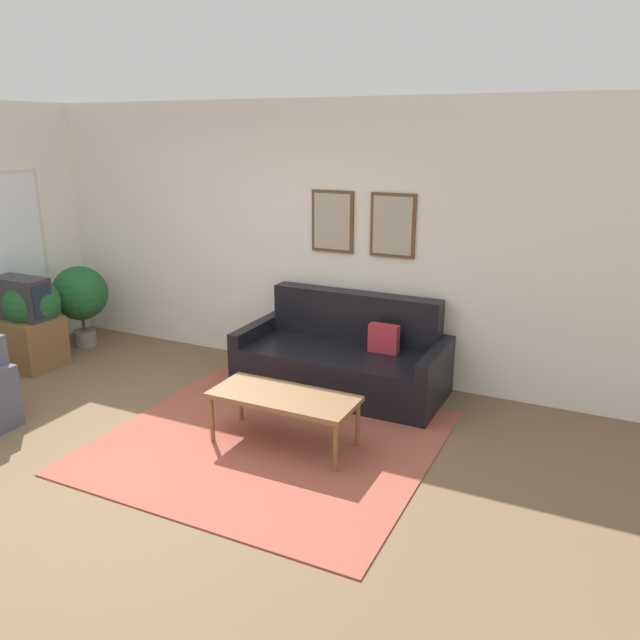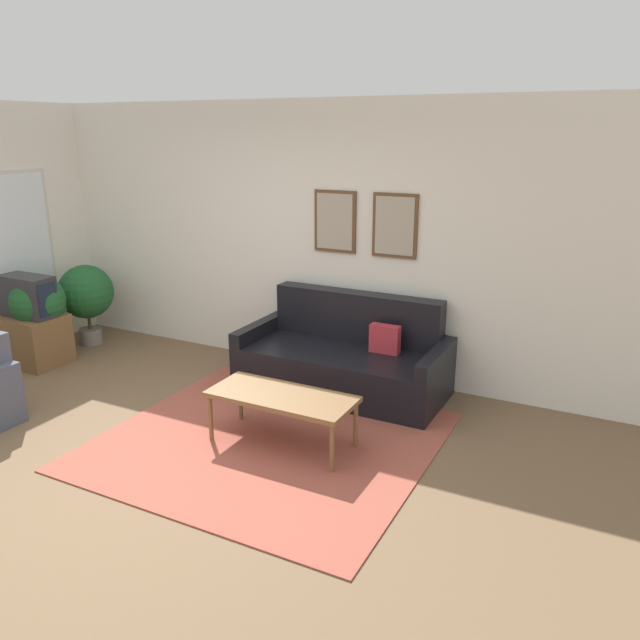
{
  "view_description": "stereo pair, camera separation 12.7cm",
  "coord_description": "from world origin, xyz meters",
  "px_view_note": "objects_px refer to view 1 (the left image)",
  "views": [
    {
      "loc": [
        3.01,
        -3.11,
        2.41
      ],
      "look_at": [
        0.8,
        1.48,
        0.85
      ],
      "focal_mm": 35.0,
      "sensor_mm": 36.0,
      "label": 1
    },
    {
      "loc": [
        3.13,
        -3.05,
        2.41
      ],
      "look_at": [
        0.8,
        1.48,
        0.85
      ],
      "focal_mm": 35.0,
      "sensor_mm": 36.0,
      "label": 2
    }
  ],
  "objects_px": {
    "coffee_table": "(284,399)",
    "couch": "(344,360)",
    "potted_plant_tall": "(32,308)",
    "tv": "(22,298)"
  },
  "relations": [
    {
      "from": "couch",
      "to": "coffee_table",
      "type": "xyz_separation_m",
      "value": [
        0.03,
        -1.23,
        0.09
      ]
    },
    {
      "from": "coffee_table",
      "to": "couch",
      "type": "bearing_deg",
      "value": 91.33
    },
    {
      "from": "coffee_table",
      "to": "tv",
      "type": "distance_m",
      "value": 3.31
    },
    {
      "from": "couch",
      "to": "tv",
      "type": "xyz_separation_m",
      "value": [
        -3.25,
        -0.88,
        0.44
      ]
    },
    {
      "from": "couch",
      "to": "tv",
      "type": "height_order",
      "value": "tv"
    },
    {
      "from": "couch",
      "to": "potted_plant_tall",
      "type": "bearing_deg",
      "value": -165.92
    },
    {
      "from": "couch",
      "to": "coffee_table",
      "type": "height_order",
      "value": "couch"
    },
    {
      "from": "potted_plant_tall",
      "to": "couch",
      "type": "bearing_deg",
      "value": 14.08
    },
    {
      "from": "coffee_table",
      "to": "potted_plant_tall",
      "type": "relative_size",
      "value": 1.21
    },
    {
      "from": "coffee_table",
      "to": "potted_plant_tall",
      "type": "height_order",
      "value": "potted_plant_tall"
    }
  ]
}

